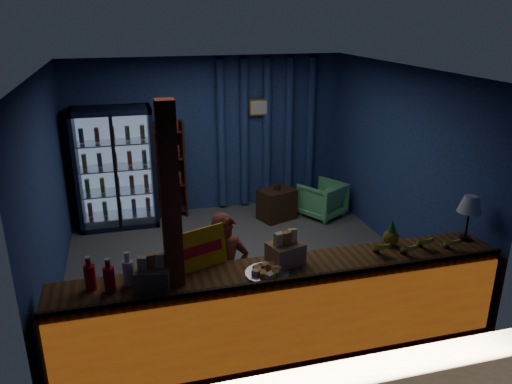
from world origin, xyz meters
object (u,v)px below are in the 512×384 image
shopkeeper (226,276)px  pastry_tray (267,272)px  table_lamp (470,206)px  green_chair (322,199)px

shopkeeper → pastry_tray: bearing=-69.6°
table_lamp → green_chair: bearing=95.7°
green_chair → pastry_tray: size_ratio=1.55×
pastry_tray → table_lamp: table_lamp is taller
shopkeeper → table_lamp: 2.65m
shopkeeper → pastry_tray: 0.67m
green_chair → table_lamp: size_ratio=1.30×
green_chair → pastry_tray: 3.91m
green_chair → table_lamp: 3.34m
pastry_tray → shopkeeper: bearing=117.6°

